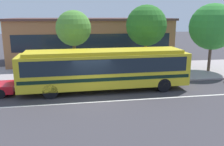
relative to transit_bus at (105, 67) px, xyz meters
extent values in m
plane|color=#3D3A3E|center=(-1.07, -1.49, -1.72)|extent=(120.00, 120.00, 0.00)
cube|color=#9F9494|center=(-1.07, 5.35, -1.66)|extent=(60.00, 8.00, 0.12)
cube|color=silver|center=(-1.07, -2.29, -1.72)|extent=(56.00, 0.16, 0.01)
cube|color=gold|center=(-0.02, 0.00, -0.15)|extent=(11.95, 2.68, 2.30)
cube|color=gold|center=(-0.02, 0.00, 1.12)|extent=(10.99, 2.37, 0.24)
cube|color=#19232D|center=(-0.02, 0.00, 0.31)|extent=(11.24, 2.70, 1.01)
cube|color=black|center=(-0.02, 0.00, -0.56)|extent=(11.71, 2.70, 0.24)
cube|color=#19232D|center=(5.89, 0.10, 0.31)|extent=(0.16, 2.19, 1.10)
cylinder|color=black|center=(4.02, 1.17, -1.22)|extent=(1.00, 0.30, 1.00)
cylinder|color=black|center=(4.05, -1.04, -1.22)|extent=(1.00, 0.30, 1.00)
cylinder|color=black|center=(-3.85, 1.04, -1.22)|extent=(1.00, 0.30, 1.00)
cylinder|color=black|center=(-3.81, -1.17, -1.22)|extent=(1.00, 0.30, 1.00)
cylinder|color=black|center=(-7.05, 1.02, -1.40)|extent=(0.64, 0.22, 0.64)
cylinder|color=black|center=(-7.05, -0.57, -1.40)|extent=(0.64, 0.22, 0.64)
cylinder|color=#71605A|center=(3.67, 2.10, -1.15)|extent=(0.14, 0.14, 0.90)
cylinder|color=#71605A|center=(3.80, 2.00, -1.15)|extent=(0.14, 0.14, 0.90)
cylinder|color=#CD423D|center=(3.73, 2.05, -0.41)|extent=(0.48, 0.48, 0.58)
sphere|color=tan|center=(3.73, 2.05, -0.01)|extent=(0.22, 0.22, 0.22)
cylinder|color=brown|center=(-2.11, 3.79, -0.02)|extent=(0.31, 0.31, 3.16)
sphere|color=#4F8E36|center=(-2.11, 3.79, 2.58)|extent=(2.93, 2.93, 2.93)
cylinder|color=brown|center=(4.31, 4.32, -0.07)|extent=(0.30, 0.30, 3.06)
sphere|color=#2B6F25|center=(4.31, 4.32, 2.73)|extent=(3.63, 3.63, 3.63)
cylinder|color=brown|center=(10.62, 4.12, -0.25)|extent=(0.28, 0.28, 2.69)
sphere|color=#328632|center=(10.62, 4.12, 2.58)|extent=(4.25, 4.25, 4.25)
cube|color=#97643E|center=(-0.06, 11.99, 0.66)|extent=(17.61, 8.09, 4.77)
cube|color=#19232D|center=(-0.06, 7.92, 0.90)|extent=(16.20, 0.04, 1.72)
cube|color=#513531|center=(-0.06, 11.99, 3.17)|extent=(18.01, 8.49, 0.24)
camera|label=1|loc=(-2.29, -16.56, 3.64)|focal=38.41mm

